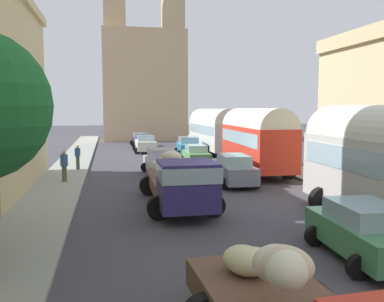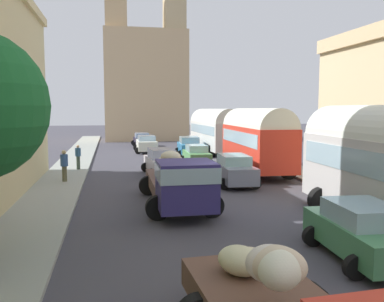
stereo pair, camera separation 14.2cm
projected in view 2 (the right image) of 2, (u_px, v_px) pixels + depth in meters
The scene contains 16 objects.
ground_plane at pixel (183, 172), 26.25m from camera, with size 154.00×154.00×0.00m, color #43414A.
sidewalk_left at pixel (66, 175), 24.83m from camera, with size 2.50×70.00×0.14m, color #989E95.
sidewalk_right at pixel (288, 168), 27.65m from camera, with size 2.50×70.00×0.14m, color #9B9990.
distant_church at pixel (145, 79), 52.76m from camera, with size 10.38×7.36×21.59m.
parked_bus_2 at pixel (256, 137), 25.86m from camera, with size 3.46×8.75×4.10m.
parked_bus_3 at pixel (214, 129), 37.50m from camera, with size 3.39×9.71×4.07m.
cargo_truck_1 at pixel (179, 181), 16.50m from camera, with size 3.01×7.51×2.24m.
car_0 at pixel (161, 162), 25.26m from camera, with size 2.36×4.36×1.61m.
car_1 at pixel (147, 144), 38.11m from camera, with size 2.34×4.24×1.57m.
car_2 at pixel (142, 140), 44.18m from camera, with size 2.23×3.94×1.46m.
car_3 at pixel (362, 232), 10.98m from camera, with size 2.46×3.99×1.55m.
car_4 at pixel (234, 170), 21.88m from camera, with size 2.36×4.36×1.62m.
car_5 at pixel (197, 155), 29.18m from camera, with size 2.18×3.78×1.50m.
car_6 at pixel (189, 146), 35.51m from camera, with size 2.49×4.08×1.65m.
pedestrian_0 at pixel (64, 165), 22.07m from camera, with size 0.51×0.51×1.85m.
pedestrian_2 at pixel (78, 156), 26.49m from camera, with size 0.46×0.46×1.73m.
Camera 2 is at (-4.49, 1.42, 4.07)m, focal length 38.19 mm.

